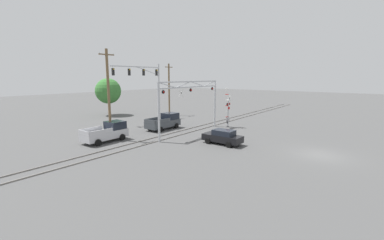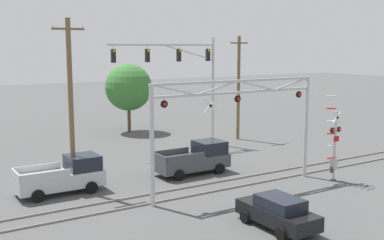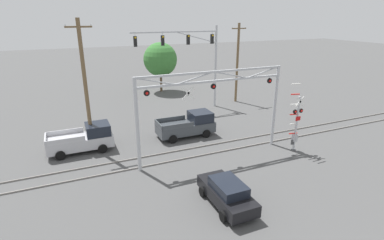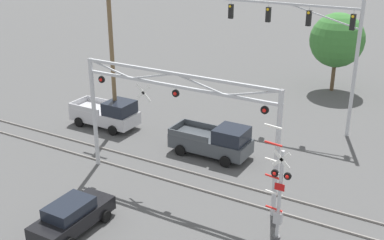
% 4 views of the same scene
% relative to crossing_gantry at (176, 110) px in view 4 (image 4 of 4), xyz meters
% --- Properties ---
extents(rail_track_near, '(80.00, 0.08, 0.10)m').
position_rel_crossing_gantry_xyz_m(rail_track_near, '(0.01, 0.28, -4.31)').
color(rail_track_near, gray).
rests_on(rail_track_near, ground_plane).
extents(rail_track_far, '(80.00, 0.08, 0.10)m').
position_rel_crossing_gantry_xyz_m(rail_track_far, '(0.01, 1.72, -4.31)').
color(rail_track_far, gray).
rests_on(rail_track_far, ground_plane).
extents(crossing_gantry, '(11.01, 0.27, 6.30)m').
position_rel_crossing_gantry_xyz_m(crossing_gantry, '(0.00, 0.00, 0.00)').
color(crossing_gantry, '#B7BABF').
rests_on(crossing_gantry, ground_plane).
extents(crossing_signal_mast, '(1.32, 0.35, 5.31)m').
position_rel_crossing_gantry_xyz_m(crossing_signal_mast, '(6.15, -1.65, -2.27)').
color(crossing_signal_mast, '#B7BABF').
rests_on(crossing_signal_mast, ground_plane).
extents(traffic_signal_span, '(9.35, 0.39, 8.84)m').
position_rel_crossing_gantry_xyz_m(traffic_signal_span, '(3.89, 11.39, 1.77)').
color(traffic_signal_span, '#B7BABF').
rests_on(traffic_signal_span, ground_plane).
extents(pickup_truck_lead, '(4.85, 2.23, 2.01)m').
position_rel_crossing_gantry_xyz_m(pickup_truck_lead, '(0.01, 4.35, -3.41)').
color(pickup_truck_lead, '#3D4247').
rests_on(pickup_truck_lead, ground_plane).
extents(pickup_truck_following, '(4.75, 2.23, 2.01)m').
position_rel_crossing_gantry_xyz_m(pickup_truck_following, '(-8.45, 4.74, -3.41)').
color(pickup_truck_following, '#B7B7BC').
rests_on(pickup_truck_following, ground_plane).
extents(sedan_waiting, '(1.92, 4.06, 1.48)m').
position_rel_crossing_gantry_xyz_m(sedan_waiting, '(-2.00, -5.70, -3.61)').
color(sedan_waiting, black).
rests_on(sedan_waiting, ground_plane).
extents(utility_pole_left, '(1.80, 0.28, 9.67)m').
position_rel_crossing_gantry_xyz_m(utility_pole_left, '(-7.89, 4.89, 0.62)').
color(utility_pole_left, brown).
rests_on(utility_pole_left, ground_plane).
extents(background_tree_beyond_span, '(4.44, 4.44, 6.52)m').
position_rel_crossing_gantry_xyz_m(background_tree_beyond_span, '(2.79, 20.51, -0.08)').
color(background_tree_beyond_span, brown).
rests_on(background_tree_beyond_span, ground_plane).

